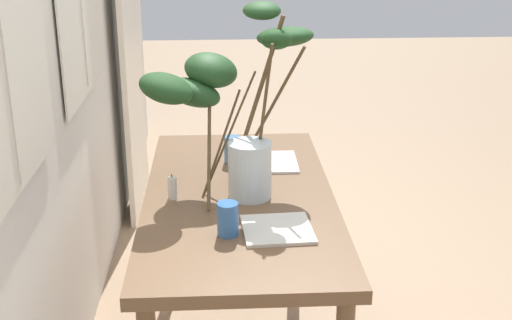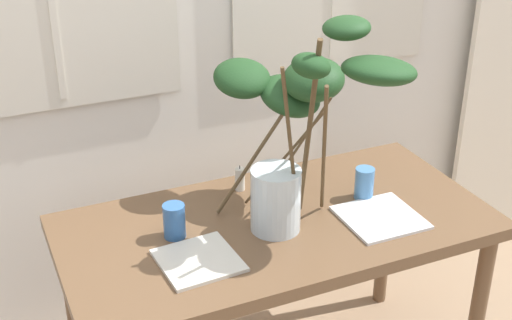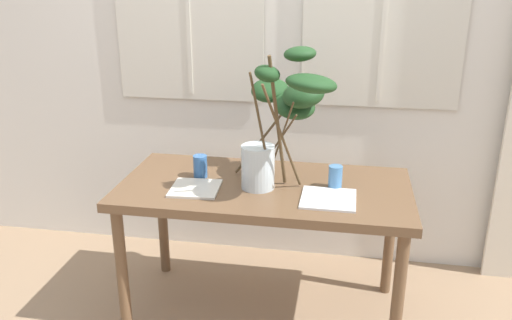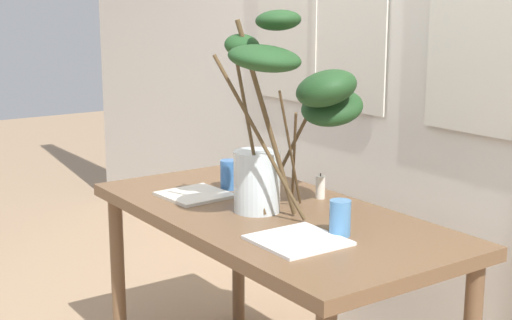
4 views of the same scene
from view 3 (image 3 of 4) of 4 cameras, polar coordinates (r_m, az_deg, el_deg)
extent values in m
plane|color=#9E7F60|center=(2.94, 0.83, -15.76)|extent=(14.00, 14.00, 0.00)
cube|color=silver|center=(3.09, 3.12, 14.90)|extent=(5.82, 0.12, 2.89)
cube|color=brown|center=(2.59, 0.91, -3.11)|extent=(1.41, 0.70, 0.04)
cylinder|color=brown|center=(2.68, -14.20, -11.61)|extent=(0.06, 0.06, 0.68)
cylinder|color=brown|center=(2.50, 14.99, -14.28)|extent=(0.06, 0.06, 0.68)
cylinder|color=brown|center=(3.15, -10.00, -6.26)|extent=(0.06, 0.06, 0.68)
cylinder|color=brown|center=(3.00, 14.18, -8.06)|extent=(0.06, 0.06, 0.68)
cylinder|color=silver|center=(2.51, 0.21, -0.75)|extent=(0.16, 0.16, 0.21)
cylinder|color=silver|center=(2.54, 0.21, -2.17)|extent=(0.14, 0.14, 0.07)
cylinder|color=brown|center=(2.37, 2.87, 2.35)|extent=(0.16, 0.26, 0.54)
ellipsoid|color=#1E421E|center=(2.22, 5.96, 8.19)|extent=(0.30, 0.30, 0.11)
cylinder|color=brown|center=(2.61, 0.88, 2.53)|extent=(0.30, 0.02, 0.41)
ellipsoid|color=#1E421E|center=(2.70, 1.51, 7.52)|extent=(0.20, 0.22, 0.15)
cylinder|color=brown|center=(2.52, 2.65, 2.12)|extent=(0.15, 0.21, 0.43)
ellipsoid|color=#1E421E|center=(2.52, 5.13, 7.04)|extent=(0.29, 0.29, 0.17)
cylinder|color=brown|center=(2.57, 2.19, 1.61)|extent=(0.21, 0.16, 0.36)
ellipsoid|color=#1E421E|center=(2.61, 4.14, 5.86)|extent=(0.30, 0.30, 0.18)
cylinder|color=brown|center=(2.40, 2.34, 3.91)|extent=(0.07, 0.21, 0.65)
ellipsoid|color=#1E421E|center=(2.30, 4.75, 11.30)|extent=(0.18, 0.17, 0.08)
cylinder|color=brown|center=(2.40, 0.68, 2.93)|extent=(0.11, 0.07, 0.56)
ellipsoid|color=#1E421E|center=(2.28, 1.22, 9.26)|extent=(0.17, 0.15, 0.10)
cylinder|color=#386BAD|center=(2.67, -6.01, -0.67)|extent=(0.07, 0.07, 0.11)
cylinder|color=#4C84BC|center=(2.55, 8.52, -1.83)|extent=(0.07, 0.07, 0.11)
cube|color=silver|center=(2.54, -6.55, -3.05)|extent=(0.24, 0.24, 0.01)
cube|color=white|center=(2.44, 7.78, -4.15)|extent=(0.25, 0.25, 0.01)
cylinder|color=silver|center=(2.80, 1.12, 0.07)|extent=(0.03, 0.03, 0.08)
cylinder|color=black|center=(2.78, 1.13, 0.99)|extent=(0.00, 0.00, 0.01)
camera|label=1|loc=(3.64, -40.19, 15.82)|focal=48.16mm
camera|label=2|loc=(1.38, -59.42, 19.69)|focal=49.59mm
camera|label=4|loc=(1.88, 68.76, -1.57)|focal=52.09mm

